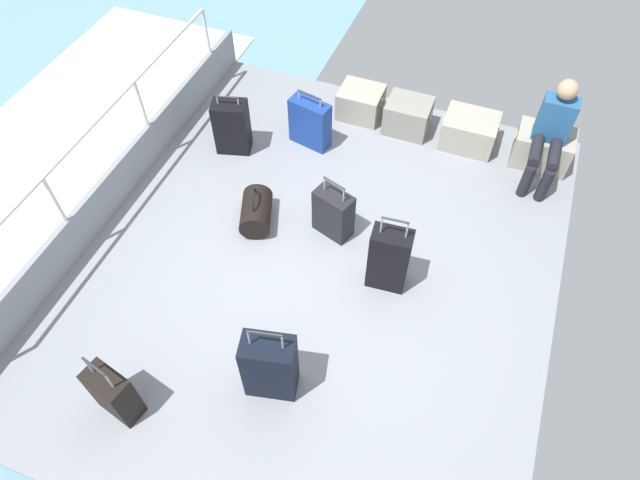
{
  "coord_description": "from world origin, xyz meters",
  "views": [
    {
      "loc": [
        1.14,
        -2.89,
        4.35
      ],
      "look_at": [
        0.0,
        0.07,
        0.25
      ],
      "focal_mm": 31.41,
      "sensor_mm": 36.0,
      "label": 1
    }
  ],
  "objects_px": {
    "cargo_crate_2": "(469,131)",
    "suitcase_2": "(232,127)",
    "passenger_seated": "(552,132)",
    "cargo_crate_1": "(408,116)",
    "suitcase_1": "(114,393)",
    "cargo_crate_0": "(361,102)",
    "cargo_crate_3": "(542,148)",
    "suitcase_5": "(270,366)",
    "duffel_bag": "(256,212)",
    "suitcase_0": "(310,123)",
    "suitcase_4": "(389,259)",
    "suitcase_3": "(333,213)"
  },
  "relations": [
    {
      "from": "cargo_crate_2",
      "to": "suitcase_2",
      "type": "height_order",
      "value": "suitcase_2"
    },
    {
      "from": "cargo_crate_2",
      "to": "passenger_seated",
      "type": "relative_size",
      "value": 0.56
    },
    {
      "from": "cargo_crate_1",
      "to": "suitcase_1",
      "type": "xyz_separation_m",
      "value": [
        -1.21,
        -4.02,
        0.08
      ]
    },
    {
      "from": "cargo_crate_0",
      "to": "cargo_crate_3",
      "type": "bearing_deg",
      "value": -1.44
    },
    {
      "from": "suitcase_2",
      "to": "suitcase_5",
      "type": "distance_m",
      "value": 2.87
    },
    {
      "from": "cargo_crate_2",
      "to": "duffel_bag",
      "type": "distance_m",
      "value": 2.56
    },
    {
      "from": "cargo_crate_1",
      "to": "suitcase_1",
      "type": "distance_m",
      "value": 4.2
    },
    {
      "from": "cargo_crate_0",
      "to": "suitcase_2",
      "type": "relative_size",
      "value": 0.73
    },
    {
      "from": "suitcase_0",
      "to": "cargo_crate_3",
      "type": "bearing_deg",
      "value": 14.0
    },
    {
      "from": "cargo_crate_1",
      "to": "suitcase_2",
      "type": "height_order",
      "value": "suitcase_2"
    },
    {
      "from": "suitcase_2",
      "to": "duffel_bag",
      "type": "xyz_separation_m",
      "value": [
        0.69,
        -0.89,
        -0.16
      ]
    },
    {
      "from": "duffel_bag",
      "to": "cargo_crate_2",
      "type": "bearing_deg",
      "value": 47.66
    },
    {
      "from": "cargo_crate_0",
      "to": "suitcase_5",
      "type": "distance_m",
      "value": 3.5
    },
    {
      "from": "cargo_crate_3",
      "to": "suitcase_1",
      "type": "distance_m",
      "value": 4.84
    },
    {
      "from": "cargo_crate_3",
      "to": "duffel_bag",
      "type": "relative_size",
      "value": 1.14
    },
    {
      "from": "cargo_crate_0",
      "to": "suitcase_1",
      "type": "xyz_separation_m",
      "value": [
        -0.63,
        -4.07,
        0.09
      ]
    },
    {
      "from": "passenger_seated",
      "to": "suitcase_4",
      "type": "bearing_deg",
      "value": -119.66
    },
    {
      "from": "suitcase_0",
      "to": "suitcase_2",
      "type": "xyz_separation_m",
      "value": [
        -0.76,
        -0.39,
        0.03
      ]
    },
    {
      "from": "passenger_seated",
      "to": "suitcase_1",
      "type": "distance_m",
      "value": 4.7
    },
    {
      "from": "suitcase_2",
      "to": "suitcase_5",
      "type": "bearing_deg",
      "value": -57.56
    },
    {
      "from": "suitcase_4",
      "to": "duffel_bag",
      "type": "height_order",
      "value": "suitcase_4"
    },
    {
      "from": "suitcase_5",
      "to": "suitcase_0",
      "type": "bearing_deg",
      "value": 105.55
    },
    {
      "from": "suitcase_2",
      "to": "duffel_bag",
      "type": "relative_size",
      "value": 1.3
    },
    {
      "from": "cargo_crate_3",
      "to": "suitcase_4",
      "type": "distance_m",
      "value": 2.39
    },
    {
      "from": "suitcase_1",
      "to": "suitcase_4",
      "type": "xyz_separation_m",
      "value": [
        1.61,
        1.9,
        0.09
      ]
    },
    {
      "from": "suitcase_1",
      "to": "cargo_crate_3",
      "type": "bearing_deg",
      "value": 56.03
    },
    {
      "from": "cargo_crate_1",
      "to": "cargo_crate_3",
      "type": "distance_m",
      "value": 1.49
    },
    {
      "from": "passenger_seated",
      "to": "suitcase_4",
      "type": "distance_m",
      "value": 2.23
    },
    {
      "from": "suitcase_0",
      "to": "suitcase_1",
      "type": "bearing_deg",
      "value": -94.37
    },
    {
      "from": "cargo_crate_0",
      "to": "cargo_crate_2",
      "type": "bearing_deg",
      "value": -2.06
    },
    {
      "from": "suitcase_0",
      "to": "cargo_crate_0",
      "type": "bearing_deg",
      "value": 60.73
    },
    {
      "from": "suitcase_0",
      "to": "suitcase_3",
      "type": "height_order",
      "value": "suitcase_3"
    },
    {
      "from": "suitcase_2",
      "to": "suitcase_4",
      "type": "distance_m",
      "value": 2.38
    },
    {
      "from": "cargo_crate_2",
      "to": "cargo_crate_3",
      "type": "height_order",
      "value": "cargo_crate_3"
    },
    {
      "from": "cargo_crate_2",
      "to": "suitcase_1",
      "type": "bearing_deg",
      "value": -115.47
    },
    {
      "from": "suitcase_2",
      "to": "suitcase_4",
      "type": "relative_size",
      "value": 0.79
    },
    {
      "from": "cargo_crate_2",
      "to": "suitcase_2",
      "type": "xyz_separation_m",
      "value": [
        -2.41,
        -1.0,
        0.13
      ]
    },
    {
      "from": "suitcase_3",
      "to": "suitcase_4",
      "type": "distance_m",
      "value": 0.78
    },
    {
      "from": "cargo_crate_2",
      "to": "suitcase_4",
      "type": "bearing_deg",
      "value": -98.3
    },
    {
      "from": "cargo_crate_1",
      "to": "suitcase_4",
      "type": "xyz_separation_m",
      "value": [
        0.39,
        -2.12,
        0.16
      ]
    },
    {
      "from": "cargo_crate_0",
      "to": "suitcase_0",
      "type": "relative_size",
      "value": 0.78
    },
    {
      "from": "suitcase_0",
      "to": "suitcase_5",
      "type": "relative_size",
      "value": 0.76
    },
    {
      "from": "passenger_seated",
      "to": "duffel_bag",
      "type": "height_order",
      "value": "passenger_seated"
    },
    {
      "from": "suitcase_1",
      "to": "cargo_crate_1",
      "type": "bearing_deg",
      "value": 73.21
    },
    {
      "from": "cargo_crate_0",
      "to": "suitcase_4",
      "type": "distance_m",
      "value": 2.38
    },
    {
      "from": "suitcase_4",
      "to": "duffel_bag",
      "type": "relative_size",
      "value": 1.64
    },
    {
      "from": "cargo_crate_1",
      "to": "suitcase_1",
      "type": "bearing_deg",
      "value": -106.79
    },
    {
      "from": "cargo_crate_1",
      "to": "suitcase_0",
      "type": "xyz_separation_m",
      "value": [
        -0.95,
        -0.61,
        0.09
      ]
    },
    {
      "from": "suitcase_3",
      "to": "cargo_crate_0",
      "type": "bearing_deg",
      "value": 99.92
    },
    {
      "from": "suitcase_2",
      "to": "suitcase_5",
      "type": "xyz_separation_m",
      "value": [
        1.54,
        -2.42,
        0.04
      ]
    }
  ]
}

